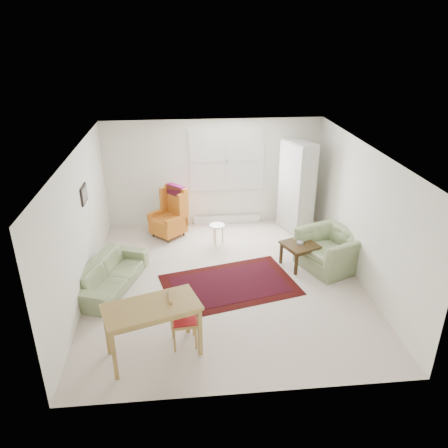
{
  "coord_description": "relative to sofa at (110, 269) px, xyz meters",
  "views": [
    {
      "loc": [
        -0.72,
        -6.97,
        4.37
      ],
      "look_at": [
        0.0,
        0.3,
        1.05
      ],
      "focal_mm": 35.0,
      "sensor_mm": 36.0,
      "label": 1
    }
  ],
  "objects": [
    {
      "name": "desk",
      "position": [
        0.87,
        -1.9,
        0.05
      ],
      "size": [
        1.46,
        1.04,
        0.84
      ],
      "primitive_type": null,
      "rotation": [
        0.0,
        0.0,
        0.32
      ],
      "color": "#A98644",
      "rests_on": "ground"
    },
    {
      "name": "rug",
      "position": [
        2.16,
        -0.16,
        -0.36
      ],
      "size": [
        2.68,
        2.05,
        0.02
      ],
      "primitive_type": null,
      "rotation": [
        0.0,
        0.0,
        0.24
      ],
      "color": "black",
      "rests_on": "ground"
    },
    {
      "name": "room",
      "position": [
        2.12,
        0.18,
        0.89
      ],
      "size": [
        5.04,
        5.54,
        2.51
      ],
      "color": "beige",
      "rests_on": "ground"
    },
    {
      "name": "cabinet",
      "position": [
        3.94,
        2.12,
        0.68
      ],
      "size": [
        0.72,
        0.94,
        2.09
      ],
      "primitive_type": null,
      "rotation": [
        0.0,
        0.0,
        0.38
      ],
      "color": "silver",
      "rests_on": "ground"
    },
    {
      "name": "wingback_chair",
      "position": [
        1.01,
        2.05,
        0.2
      ],
      "size": [
        0.96,
        0.96,
        1.15
      ],
      "primitive_type": null,
      "rotation": [
        0.0,
        0.0,
        -0.81
      ],
      "color": "orange",
      "rests_on": "ground"
    },
    {
      "name": "desk_chair",
      "position": [
        1.31,
        -1.71,
        0.08
      ],
      "size": [
        0.42,
        0.42,
        0.89
      ],
      "primitive_type": null,
      "rotation": [
        0.0,
        0.0,
        1.66
      ],
      "color": "#A98644",
      "rests_on": "ground"
    },
    {
      "name": "sofa",
      "position": [
        0.0,
        0.0,
        0.0
      ],
      "size": [
        1.28,
        1.97,
        0.74
      ],
      "primitive_type": "imported",
      "rotation": [
        0.0,
        0.0,
        1.24
      ],
      "color": "gray",
      "rests_on": "ground"
    },
    {
      "name": "coffee_table",
      "position": [
        3.61,
        0.41,
        -0.12
      ],
      "size": [
        0.78,
        0.78,
        0.49
      ],
      "primitive_type": null,
      "rotation": [
        0.0,
        0.0,
        0.38
      ],
      "color": "#3C2812",
      "rests_on": "ground"
    },
    {
      "name": "armchair",
      "position": [
        4.2,
        0.32,
        0.07
      ],
      "size": [
        1.36,
        1.44,
        0.89
      ],
      "primitive_type": "imported",
      "rotation": [
        0.0,
        0.0,
        -1.16
      ],
      "color": "gray",
      "rests_on": "ground"
    },
    {
      "name": "stool",
      "position": [
        2.08,
        1.56,
        -0.14
      ],
      "size": [
        0.37,
        0.37,
        0.45
      ],
      "primitive_type": null,
      "rotation": [
        0.0,
        0.0,
        0.11
      ],
      "color": "white",
      "rests_on": "ground"
    }
  ]
}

